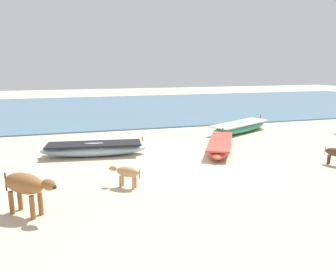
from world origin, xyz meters
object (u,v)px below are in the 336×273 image
object	(u,v)px
calf_near_tan	(127,172)
fishing_boat_3	(220,145)
fishing_boat_5	(240,127)
fishing_boat_1	(94,149)
cow_adult_brown	(26,185)

from	to	relation	value
calf_near_tan	fishing_boat_3	bearing A→B (deg)	-109.59
fishing_boat_5	fishing_boat_1	bearing A→B (deg)	170.18
fishing_boat_3	calf_near_tan	size ratio (longest dim) A/B	4.43
fishing_boat_1	fishing_boat_5	distance (m)	8.34
fishing_boat_1	fishing_boat_5	size ratio (longest dim) A/B	0.96
fishing_boat_1	fishing_boat_3	size ratio (longest dim) A/B	1.07
fishing_boat_1	calf_near_tan	size ratio (longest dim) A/B	4.72
cow_adult_brown	fishing_boat_3	bearing A→B (deg)	70.53
fishing_boat_5	calf_near_tan	xyz separation A→B (m)	(-7.21, -6.39, 0.18)
fishing_boat_3	cow_adult_brown	distance (m)	8.35
fishing_boat_1	fishing_boat_5	xyz separation A→B (m)	(7.94, 2.54, 0.01)
fishing_boat_3	calf_near_tan	bearing A→B (deg)	153.12
fishing_boat_3	calf_near_tan	world-z (taller)	calf_near_tan
fishing_boat_3	cow_adult_brown	size ratio (longest dim) A/B	2.84
fishing_boat_1	fishing_boat_3	bearing A→B (deg)	-0.68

